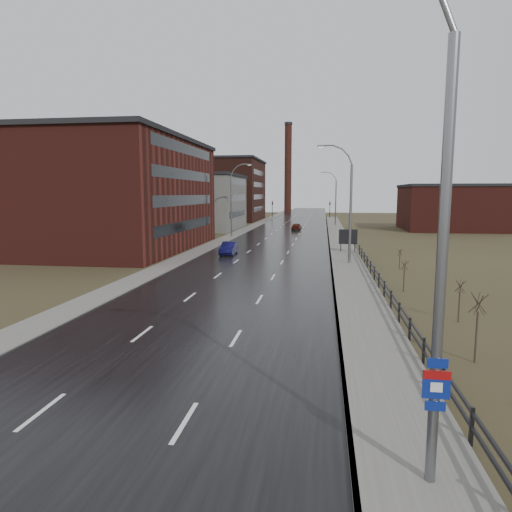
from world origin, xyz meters
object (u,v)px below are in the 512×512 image
(car_far, at_px, (297,227))
(car_near, at_px, (229,249))
(streetlight_main, at_px, (428,227))
(billboard, at_px, (348,237))

(car_far, bearing_deg, car_near, 85.18)
(streetlight_main, xyz_separation_m, car_near, (-12.54, 39.07, -5.36))
(car_near, xyz_separation_m, car_far, (5.45, 35.44, -0.03))
(streetlight_main, relative_size, car_near, 2.83)
(billboard, distance_m, car_far, 32.83)
(streetlight_main, xyz_separation_m, car_far, (-7.09, 74.50, -5.39))
(streetlight_main, height_order, billboard, streetlight_main)
(billboard, xyz_separation_m, car_far, (-7.72, 31.89, -1.14))
(streetlight_main, relative_size, billboard, 4.43)
(streetlight_main, distance_m, car_near, 41.38)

